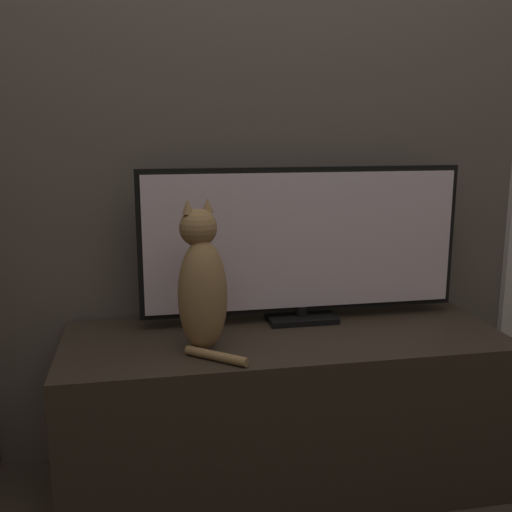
% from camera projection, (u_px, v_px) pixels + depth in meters
% --- Properties ---
extents(wall_back, '(4.80, 0.05, 2.60)m').
position_uv_depth(wall_back, '(266.00, 102.00, 2.13)').
color(wall_back, '#60564C').
rests_on(wall_back, ground_plane).
extents(tv_stand, '(1.45, 0.55, 0.54)m').
position_uv_depth(tv_stand, '(284.00, 409.00, 2.04)').
color(tv_stand, '#33281E').
rests_on(tv_stand, ground_plane).
extents(tv, '(1.13, 0.15, 0.54)m').
position_uv_depth(tv, '(302.00, 243.00, 2.08)').
color(tv, black).
rests_on(tv, tv_stand).
extents(cat, '(0.21, 0.27, 0.47)m').
position_uv_depth(cat, '(202.00, 285.00, 1.81)').
color(cat, '#997547').
rests_on(cat, tv_stand).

